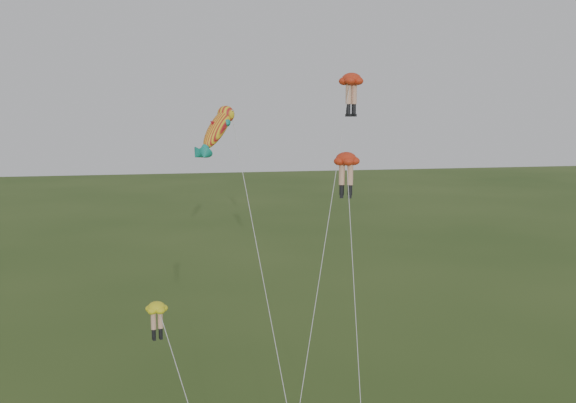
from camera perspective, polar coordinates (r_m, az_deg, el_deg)
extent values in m
ellipsoid|color=red|center=(33.73, 5.66, 10.78)|extent=(1.77, 1.77, 0.66)
cylinder|color=#E8A989|center=(33.56, 5.39, 9.48)|extent=(0.29, 0.29, 1.00)
cylinder|color=black|center=(33.55, 5.38, 8.19)|extent=(0.23, 0.23, 0.50)
cube|color=black|center=(33.55, 5.37, 7.64)|extent=(0.28, 0.33, 0.15)
cylinder|color=#E8A989|center=(33.84, 5.89, 9.46)|extent=(0.29, 0.29, 1.00)
cylinder|color=black|center=(33.83, 5.87, 8.19)|extent=(0.23, 0.23, 0.50)
cube|color=black|center=(33.83, 5.86, 7.64)|extent=(0.28, 0.33, 0.15)
cylinder|color=silver|center=(29.80, 2.87, -6.48)|extent=(5.40, 8.63, 18.83)
ellipsoid|color=red|center=(31.67, 5.19, 3.82)|extent=(1.71, 1.71, 0.67)
cylinder|color=#E8A989|center=(31.75, 4.81, 2.41)|extent=(0.30, 0.30, 1.02)
cylinder|color=black|center=(31.84, 4.79, 1.04)|extent=(0.23, 0.23, 0.51)
cube|color=black|center=(31.88, 4.79, 0.46)|extent=(0.26, 0.34, 0.15)
cylinder|color=#E8A989|center=(31.72, 5.54, 2.39)|extent=(0.30, 0.30, 1.02)
cylinder|color=black|center=(31.81, 5.52, 1.03)|extent=(0.23, 0.23, 0.51)
cube|color=black|center=(31.85, 5.52, 0.44)|extent=(0.26, 0.34, 0.15)
cylinder|color=silver|center=(28.78, 6.10, -11.15)|extent=(1.50, 8.81, 14.89)
ellipsoid|color=yellow|center=(27.44, -11.61, -9.19)|extent=(1.16, 1.16, 0.48)
cylinder|color=#E8A989|center=(27.58, -11.88, -10.33)|extent=(0.21, 0.21, 0.73)
cylinder|color=black|center=(27.75, -11.84, -11.40)|extent=(0.17, 0.17, 0.36)
cube|color=black|center=(27.83, -11.83, -11.85)|extent=(0.17, 0.23, 0.11)
cylinder|color=#E8A989|center=(27.64, -11.28, -10.27)|extent=(0.21, 0.21, 0.73)
cylinder|color=black|center=(27.82, -11.25, -11.33)|extent=(0.17, 0.17, 0.36)
cube|color=black|center=(27.90, -11.24, -11.79)|extent=(0.17, 0.23, 0.11)
ellipsoid|color=yellow|center=(31.45, -6.24, 6.59)|extent=(2.45, 2.49, 2.57)
sphere|color=yellow|center=(31.45, -6.24, 6.59)|extent=(1.53, 1.54, 1.27)
cone|color=#158D7E|center=(31.45, -6.24, 6.59)|extent=(1.34, 1.35, 1.20)
cone|color=#158D7E|center=(31.45, -6.24, 6.59)|extent=(1.34, 1.35, 1.20)
cone|color=#158D7E|center=(31.45, -6.24, 6.59)|extent=(0.75, 0.76, 0.67)
cone|color=#158D7E|center=(31.45, -6.24, 6.59)|extent=(0.75, 0.76, 0.67)
cone|color=#AB121A|center=(31.45, -6.24, 6.59)|extent=(0.78, 0.78, 0.67)
cylinder|color=silver|center=(29.05, -2.48, -9.66)|extent=(2.84, 8.01, 16.11)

